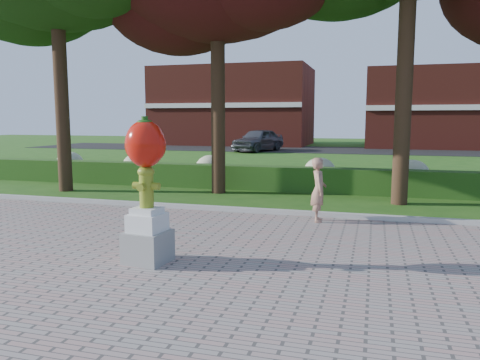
{
  "coord_description": "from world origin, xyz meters",
  "views": [
    {
      "loc": [
        2.8,
        -8.11,
        2.37
      ],
      "look_at": [
        0.16,
        1.0,
        1.12
      ],
      "focal_mm": 35.0,
      "sensor_mm": 36.0,
      "label": 1
    }
  ],
  "objects": [
    {
      "name": "hydrangea_row",
      "position": [
        0.57,
        8.0,
        0.55
      ],
      "size": [
        20.1,
        1.1,
        0.99
      ],
      "color": "#C1C294",
      "rests_on": "ground"
    },
    {
      "name": "building_left",
      "position": [
        -10.0,
        34.0,
        3.5
      ],
      "size": [
        14.0,
        8.0,
        7.0
      ],
      "primitive_type": "cube",
      "color": "maroon",
      "rests_on": "ground"
    },
    {
      "name": "parked_car",
      "position": [
        -5.4,
        25.0,
        0.84
      ],
      "size": [
        3.35,
        5.19,
        1.64
      ],
      "primitive_type": "imported",
      "rotation": [
        0.0,
        0.0,
        -0.32
      ],
      "color": "#3F4147",
      "rests_on": "street"
    },
    {
      "name": "walkway",
      "position": [
        0.0,
        -4.0,
        0.02
      ],
      "size": [
        40.0,
        14.0,
        0.04
      ],
      "primitive_type": "cube",
      "color": "gray",
      "rests_on": "ground"
    },
    {
      "name": "street",
      "position": [
        0.0,
        28.0,
        0.01
      ],
      "size": [
        50.0,
        8.0,
        0.02
      ],
      "primitive_type": "cube",
      "color": "black",
      "rests_on": "ground"
    },
    {
      "name": "hydrant_sculpture",
      "position": [
        -0.7,
        -1.41,
        1.29
      ],
      "size": [
        0.71,
        0.71,
        2.37
      ],
      "rotation": [
        0.0,
        0.0,
        -0.11
      ],
      "color": "gray",
      "rests_on": "walkway"
    },
    {
      "name": "lawn_hedge",
      "position": [
        0.0,
        7.0,
        0.4
      ],
      "size": [
        24.0,
        0.7,
        0.8
      ],
      "primitive_type": "cube",
      "color": "#1B4313",
      "rests_on": "ground"
    },
    {
      "name": "ground",
      "position": [
        0.0,
        0.0,
        0.0
      ],
      "size": [
        100.0,
        100.0,
        0.0
      ],
      "primitive_type": "plane",
      "color": "#214F13",
      "rests_on": "ground"
    },
    {
      "name": "curb",
      "position": [
        0.0,
        3.0,
        0.07
      ],
      "size": [
        40.0,
        0.18,
        0.15
      ],
      "primitive_type": "cube",
      "color": "#ADADA5",
      "rests_on": "ground"
    },
    {
      "name": "woman",
      "position": [
        1.6,
        2.44,
        0.77
      ],
      "size": [
        0.44,
        0.58,
        1.46
      ],
      "primitive_type": "imported",
      "rotation": [
        0.0,
        0.0,
        1.75
      ],
      "color": "#A6755E",
      "rests_on": "walkway"
    },
    {
      "name": "building_right",
      "position": [
        8.0,
        34.0,
        3.2
      ],
      "size": [
        12.0,
        8.0,
        6.4
      ],
      "primitive_type": "cube",
      "color": "maroon",
      "rests_on": "ground"
    }
  ]
}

